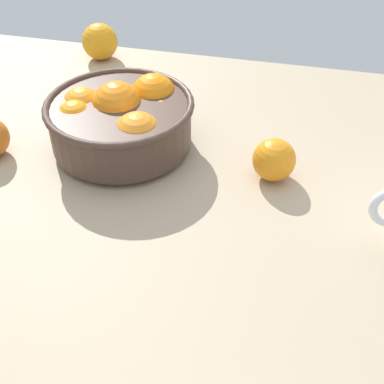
{
  "coord_description": "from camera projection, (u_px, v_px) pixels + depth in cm",
  "views": [
    {
      "loc": [
        8.91,
        -52.96,
        51.36
      ],
      "look_at": [
        -3.4,
        -0.54,
        5.5
      ],
      "focal_mm": 47.19,
      "sensor_mm": 36.0,
      "label": 1
    }
  ],
  "objects": [
    {
      "name": "fruit_bowl",
      "position": [
        122.0,
        120.0,
        0.85
      ],
      "size": [
        24.98,
        24.98,
        11.59
      ],
      "color": "#473328",
      "rests_on": "ground_plane"
    },
    {
      "name": "loose_orange_1",
      "position": [
        274.0,
        160.0,
        0.8
      ],
      "size": [
        6.93,
        6.93,
        6.93
      ],
      "primitive_type": "sphere",
      "color": "orange",
      "rests_on": "ground_plane"
    },
    {
      "name": "loose_orange_0",
      "position": [
        100.0,
        42.0,
        1.13
      ],
      "size": [
        7.96,
        7.96,
        7.96
      ],
      "primitive_type": "sphere",
      "color": "orange",
      "rests_on": "ground_plane"
    },
    {
      "name": "ground_plane",
      "position": [
        215.0,
        229.0,
        0.75
      ],
      "size": [
        141.91,
        107.26,
        3.0
      ],
      "primitive_type": "cube",
      "color": "tan"
    }
  ]
}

